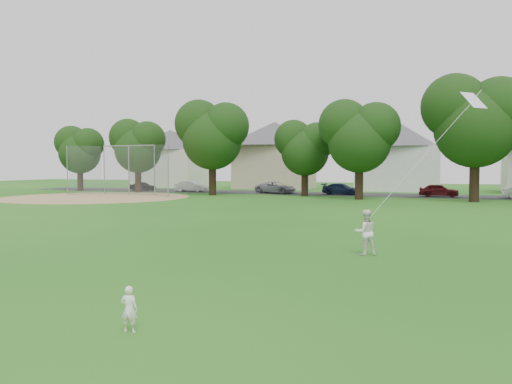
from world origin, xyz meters
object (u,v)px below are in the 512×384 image
at_px(toddler, 129,309).
at_px(older_boy, 365,232).
at_px(kite, 421,160).
at_px(baseball_backstop, 126,170).

height_order(toddler, older_boy, older_boy).
bearing_deg(kite, older_boy, -145.11).
height_order(older_boy, kite, kite).
relative_size(older_boy, baseball_backstop, 0.13).
bearing_deg(kite, baseball_backstop, 140.72).
bearing_deg(older_boy, baseball_backstop, -70.95).
relative_size(older_boy, kite, 0.26).
xyz_separation_m(toddler, kite, (4.45, 10.78, 2.82)).
height_order(toddler, baseball_backstop, baseball_backstop).
distance_m(toddler, kite, 12.00).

